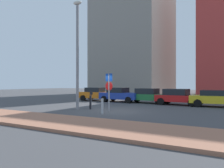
{
  "coord_description": "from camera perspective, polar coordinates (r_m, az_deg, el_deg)",
  "views": [
    {
      "loc": [
        7.87,
        -13.79,
        1.93
      ],
      "look_at": [
        -0.67,
        1.17,
        1.9
      ],
      "focal_mm": 35.92,
      "sensor_mm": 36.0,
      "label": 1
    }
  ],
  "objects": [
    {
      "name": "building_under_construction",
      "position": [
        45.55,
        5.97,
        10.91
      ],
      "size": [
        12.26,
        15.39,
        20.96
      ],
      "primitive_type": "cube",
      "color": "gray",
      "rests_on": "ground"
    },
    {
      "name": "parked_car_red",
      "position": [
        21.16,
        16.48,
        -3.09
      ],
      "size": [
        4.15,
        2.26,
        1.46
      ],
      "color": "red",
      "rests_on": "ground"
    },
    {
      "name": "parked_car_blue",
      "position": [
        23.7,
        1.99,
        -2.72
      ],
      "size": [
        4.4,
        2.24,
        1.5
      ],
      "color": "#1E389E",
      "rests_on": "ground"
    },
    {
      "name": "parked_car_green",
      "position": [
        22.58,
        8.95,
        -2.92
      ],
      "size": [
        4.57,
        2.18,
        1.45
      ],
      "color": "#237238",
      "rests_on": "ground"
    },
    {
      "name": "traffic_bollard_near",
      "position": [
        14.32,
        -2.48,
        -5.68
      ],
      "size": [
        0.15,
        0.15,
        0.98
      ],
      "primitive_type": "cylinder",
      "color": "#B7B7BC",
      "rests_on": "ground"
    },
    {
      "name": "parked_car_yellow",
      "position": [
        20.49,
        25.18,
        -3.26
      ],
      "size": [
        4.43,
        2.19,
        1.39
      ],
      "color": "gold",
      "rests_on": "ground"
    },
    {
      "name": "parked_car_orange",
      "position": [
        25.31,
        -3.73,
        -2.56
      ],
      "size": [
        4.42,
        2.15,
        1.49
      ],
      "color": "orange",
      "rests_on": "ground"
    },
    {
      "name": "parking_meter",
      "position": [
        17.49,
        -5.34,
        -3.37
      ],
      "size": [
        0.18,
        0.14,
        1.35
      ],
      "color": "#4C4C51",
      "rests_on": "ground"
    },
    {
      "name": "ground_plane",
      "position": [
        15.99,
        0.02,
        -6.85
      ],
      "size": [
        120.0,
        120.0,
        0.0
      ],
      "primitive_type": "plane",
      "color": "#424244"
    },
    {
      "name": "street_lamp",
      "position": [
        16.75,
        -8.79,
        9.38
      ],
      "size": [
        0.7,
        0.36,
        7.99
      ],
      "color": "gray",
      "rests_on": "ground"
    },
    {
      "name": "parking_sign_post",
      "position": [
        15.88,
        -0.78,
        -0.81
      ],
      "size": [
        0.6,
        0.1,
        2.68
      ],
      "color": "gray",
      "rests_on": "ground"
    },
    {
      "name": "sidewalk_brick",
      "position": [
        11.49,
        -14.21,
        -9.23
      ],
      "size": [
        40.0,
        3.33,
        0.14
      ],
      "primitive_type": "cube",
      "color": "#9E664C",
      "rests_on": "ground"
    },
    {
      "name": "traffic_bollard_mid",
      "position": [
        16.93,
        -5.56,
        -4.69
      ],
      "size": [
        0.13,
        0.13,
        1.04
      ],
      "primitive_type": "cylinder",
      "color": "black",
      "rests_on": "ground"
    }
  ]
}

